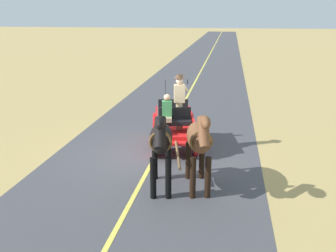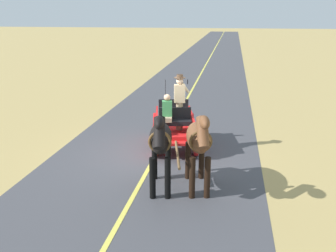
% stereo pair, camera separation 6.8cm
% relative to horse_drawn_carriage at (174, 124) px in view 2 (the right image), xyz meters
% --- Properties ---
extents(ground_plane, '(200.00, 200.00, 0.00)m').
position_rel_horse_drawn_carriage_xyz_m(ground_plane, '(0.47, 0.87, -0.82)').
color(ground_plane, tan).
extents(road_surface, '(6.45, 160.00, 0.01)m').
position_rel_horse_drawn_carriage_xyz_m(road_surface, '(0.47, 0.87, -0.81)').
color(road_surface, '#424247').
rests_on(road_surface, ground).
extents(road_centre_stripe, '(0.12, 160.00, 0.00)m').
position_rel_horse_drawn_carriage_xyz_m(road_centre_stripe, '(0.47, 0.87, -0.81)').
color(road_centre_stripe, '#DBCC4C').
rests_on(road_centre_stripe, road_surface).
extents(horse_drawn_carriage, '(1.86, 4.51, 2.50)m').
position_rel_horse_drawn_carriage_xyz_m(horse_drawn_carriage, '(0.00, 0.00, 0.00)').
color(horse_drawn_carriage, red).
rests_on(horse_drawn_carriage, ground).
extents(horse_near_side, '(0.88, 2.15, 2.21)m').
position_rel_horse_drawn_carriage_xyz_m(horse_near_side, '(-1.05, 2.88, 0.51)').
color(horse_near_side, brown).
rests_on(horse_near_side, ground).
extents(horse_off_side, '(0.81, 2.15, 2.21)m').
position_rel_horse_drawn_carriage_xyz_m(horse_off_side, '(-0.13, 3.06, 0.51)').
color(horse_off_side, black).
rests_on(horse_off_side, ground).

